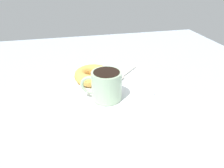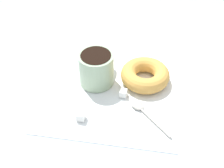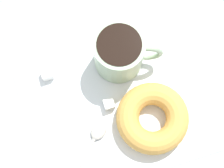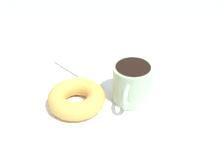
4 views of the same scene
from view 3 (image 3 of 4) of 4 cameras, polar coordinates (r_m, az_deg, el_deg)
name	(u,v)px [view 3 (image 3 of 4)]	position (r cm, az deg, el deg)	size (l,w,h in cm)	color
ground_plane	(108,87)	(65.44, -0.56, -0.41)	(120.00, 120.00, 2.00)	#99A8B7
napkin	(112,87)	(64.23, 0.00, -0.47)	(31.34, 31.34, 0.30)	white
coffee_cup	(120,53)	(61.37, 1.22, 4.78)	(8.30, 11.26, 8.15)	#9EB793
donut	(153,118)	(61.48, 6.19, -5.19)	(11.92, 11.92, 3.76)	gold
spoon	(94,139)	(62.25, -2.75, -8.37)	(10.10, 10.17, 0.90)	#B7B2A8
sugar_cube	(109,104)	(62.59, -0.47, -3.09)	(1.68, 1.68, 1.68)	white
sugar_cube_extra	(47,74)	(64.69, -9.88, 1.52)	(1.81, 1.81, 1.81)	white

